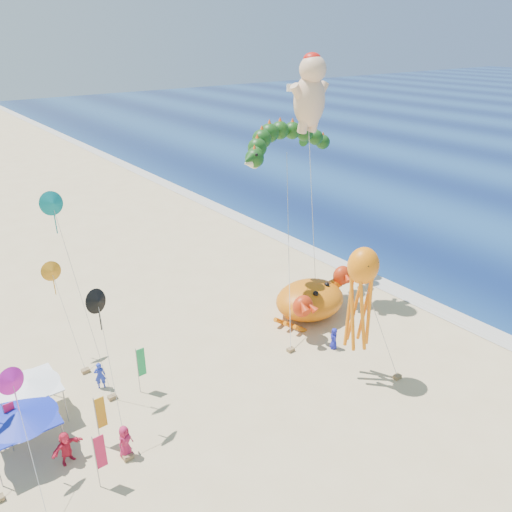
% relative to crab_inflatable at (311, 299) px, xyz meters
% --- Properties ---
extents(ground, '(320.00, 320.00, 0.00)m').
position_rel_crab_inflatable_xyz_m(ground, '(-3.27, -1.88, -1.48)').
color(ground, '#D1B784').
rests_on(ground, ground).
extents(foam_strip, '(320.00, 320.00, 0.00)m').
position_rel_crab_inflatable_xyz_m(foam_strip, '(8.73, -1.88, -1.47)').
color(foam_strip, silver).
rests_on(foam_strip, ground).
extents(crab_inflatable, '(7.65, 6.07, 3.35)m').
position_rel_crab_inflatable_xyz_m(crab_inflatable, '(0.00, 0.00, 0.00)').
color(crab_inflatable, '#D7670B').
rests_on(crab_inflatable, ground).
extents(dragon_kite, '(12.19, 11.03, 13.69)m').
position_rel_crab_inflatable_xyz_m(dragon_kite, '(1.17, 4.84, 10.87)').
color(dragon_kite, '#113B10').
rests_on(dragon_kite, ground).
extents(cherub_kite, '(2.53, 2.34, 19.02)m').
position_rel_crab_inflatable_xyz_m(cherub_kite, '(2.13, 3.31, 14.91)').
color(cherub_kite, '#ECBA90').
rests_on(cherub_kite, ground).
extents(octopus_kite, '(3.14, 3.13, 8.91)m').
position_rel_crab_inflatable_xyz_m(octopus_kite, '(-2.84, -7.07, 4.64)').
color(octopus_kite, orange).
rests_on(octopus_kite, ground).
extents(canopy_blue, '(3.76, 3.76, 2.71)m').
position_rel_crab_inflatable_xyz_m(canopy_blue, '(-21.46, -1.09, 0.97)').
color(canopy_blue, gray).
rests_on(canopy_blue, ground).
extents(canopy_white, '(3.39, 3.39, 2.71)m').
position_rel_crab_inflatable_xyz_m(canopy_white, '(-20.41, 1.27, 0.96)').
color(canopy_white, gray).
rests_on(canopy_white, ground).
extents(feather_flags, '(7.99, 5.36, 3.20)m').
position_rel_crab_inflatable_xyz_m(feather_flags, '(-18.31, -2.40, 0.54)').
color(feather_flags, gray).
rests_on(feather_flags, ground).
extents(beachgoers, '(21.47, 6.87, 1.89)m').
position_rel_crab_inflatable_xyz_m(beachgoers, '(-17.13, -2.47, -0.58)').
color(beachgoers, '#2033BD').
rests_on(beachgoers, ground).
extents(small_kites, '(7.92, 12.92, 12.73)m').
position_rel_crab_inflatable_xyz_m(small_kites, '(-19.10, 0.65, 5.61)').
color(small_kites, '#0B787B').
rests_on(small_kites, ground).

